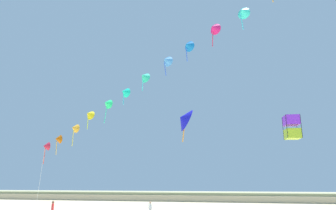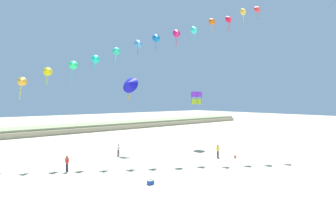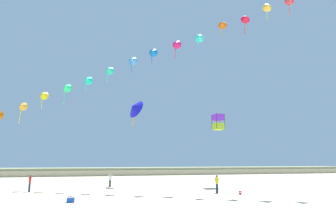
# 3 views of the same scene
# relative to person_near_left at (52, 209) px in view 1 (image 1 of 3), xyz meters

# --- Properties ---
(dune_ridge) EXTENTS (120.00, 9.98, 1.60)m
(dune_ridge) POSITION_rel_person_near_left_xyz_m (12.03, 35.55, -0.21)
(dune_ridge) COLOR tan
(dune_ridge) RESTS_ON ground
(person_near_left) EXTENTS (0.42, 0.55, 1.74)m
(person_near_left) POSITION_rel_person_near_left_xyz_m (0.00, 0.00, 0.00)
(person_near_left) COLOR #282D4C
(person_near_left) RESTS_ON ground
(person_mid_center) EXTENTS (0.57, 0.22, 1.62)m
(person_mid_center) POSITION_rel_person_near_left_xyz_m (8.29, 3.70, -0.07)
(person_mid_center) COLOR black
(person_mid_center) RESTS_ON ground
(kite_banner_string) EXTENTS (37.45, 15.89, 22.89)m
(kite_banner_string) POSITION_rel_person_near_left_xyz_m (10.19, 1.76, 14.20)
(kite_banner_string) COLOR red
(large_kite_low_lead) EXTENTS (1.37, 1.37, 2.03)m
(large_kite_low_lead) POSITION_rel_person_near_left_xyz_m (21.65, 1.60, 7.02)
(large_kite_low_lead) COLOR #A7CC28
(large_kite_mid_trail) EXTENTS (2.79, 3.15, 3.88)m
(large_kite_mid_trail) POSITION_rel_person_near_left_xyz_m (11.33, 5.75, 9.12)
(large_kite_mid_trail) COLOR #1A19CF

